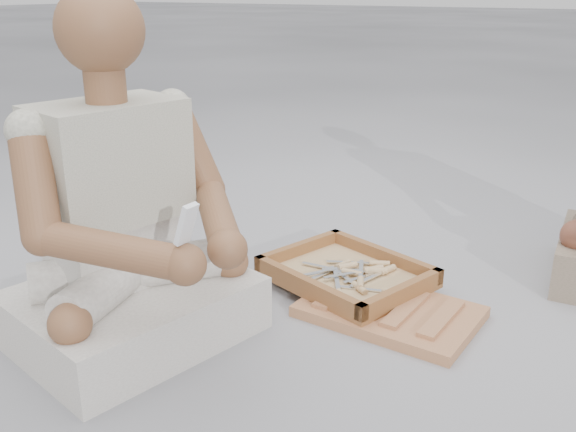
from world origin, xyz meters
The scene contains 26 objects.
ground centered at (0.00, 0.00, 0.00)m, with size 60.00×60.00×0.00m, color #A4A3A9.
carved_panel centered at (0.20, 0.19, 0.02)m, with size 0.52×0.35×0.03m, color #8F5B37.
tool_tray centered at (0.00, 0.29, 0.06)m, with size 0.60×0.53×0.07m.
chisel_0 centered at (0.05, 0.40, 0.07)m, with size 0.21×0.11×0.02m.
chisel_1 centered at (0.06, 0.33, 0.07)m, with size 0.15×0.19×0.02m.
chisel_2 centered at (-0.03, 0.30, 0.07)m, with size 0.13×0.19×0.02m.
chisel_3 centered at (0.07, 0.21, 0.07)m, with size 0.19×0.14×0.02m.
chisel_4 centered at (0.05, 0.13, 0.07)m, with size 0.13×0.20×0.02m.
chisel_5 centered at (0.07, 0.33, 0.07)m, with size 0.20×0.12×0.02m.
chisel_6 centered at (0.00, 0.29, 0.07)m, with size 0.22×0.03×0.02m.
chisel_7 centered at (0.11, 0.35, 0.07)m, with size 0.08×0.22×0.02m.
chisel_8 centered at (0.17, 0.23, 0.06)m, with size 0.22×0.08×0.02m.
chisel_9 centered at (0.10, 0.36, 0.06)m, with size 0.11×0.21×0.02m.
chisel_10 centered at (-0.04, 0.31, 0.07)m, with size 0.07×0.22×0.02m.
chisel_11 centered at (0.07, 0.24, 0.07)m, with size 0.11×0.21×0.02m.
wood_chip_0 centered at (0.28, 0.15, 0.00)m, with size 0.02×0.01×0.00m, color tan.
wood_chip_1 centered at (0.18, 0.03, 0.00)m, with size 0.02×0.01×0.00m, color tan.
wood_chip_2 centered at (0.21, 0.27, 0.00)m, with size 0.02×0.01×0.00m, color tan.
wood_chip_3 centered at (-0.31, 0.16, 0.00)m, with size 0.02×0.01×0.00m, color tan.
wood_chip_4 centered at (0.06, 0.11, 0.00)m, with size 0.02×0.01×0.00m, color tan.
wood_chip_5 centered at (-0.22, 0.54, 0.00)m, with size 0.02×0.01×0.00m, color tan.
wood_chip_6 centered at (0.29, 0.33, 0.00)m, with size 0.02×0.01×0.00m, color tan.
wood_chip_7 centered at (-0.09, 0.47, 0.00)m, with size 0.02×0.01×0.00m, color tan.
wood_chip_8 centered at (-0.17, 0.42, 0.00)m, with size 0.02×0.01×0.00m, color tan.
craftsman centered at (-0.40, -0.31, 0.34)m, with size 0.72×0.73×0.99m.
mobile_phone centered at (-0.06, -0.45, 0.46)m, with size 0.05×0.05×0.10m.
Camera 1 is at (0.85, -1.50, 0.98)m, focal length 40.00 mm.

